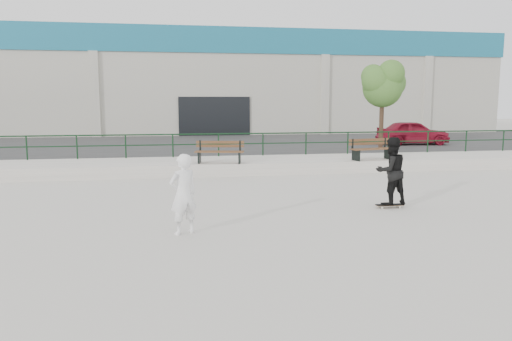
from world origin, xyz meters
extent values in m
plane|color=beige|center=(0.00, 0.00, 0.00)|extent=(120.00, 120.00, 0.00)
cube|color=silver|center=(0.00, 9.50, 0.25)|extent=(30.00, 3.00, 0.50)
cube|color=#323232|center=(0.00, 18.00, 0.25)|extent=(60.00, 14.00, 0.50)
cylinder|color=black|center=(0.00, 10.80, 1.50)|extent=(28.00, 0.06, 0.06)
cylinder|color=black|center=(0.00, 10.80, 1.05)|extent=(28.00, 0.05, 0.05)
cylinder|color=black|center=(-9.00, 10.80, 1.00)|extent=(0.06, 0.06, 1.00)
cylinder|color=black|center=(-7.00, 10.80, 1.00)|extent=(0.06, 0.06, 1.00)
cylinder|color=black|center=(-5.00, 10.80, 1.00)|extent=(0.06, 0.06, 1.00)
cylinder|color=black|center=(-3.00, 10.80, 1.00)|extent=(0.06, 0.06, 1.00)
cylinder|color=black|center=(-1.00, 10.80, 1.00)|extent=(0.06, 0.06, 1.00)
cylinder|color=black|center=(1.00, 10.80, 1.00)|extent=(0.06, 0.06, 1.00)
cylinder|color=black|center=(3.00, 10.80, 1.00)|extent=(0.06, 0.06, 1.00)
cylinder|color=black|center=(5.00, 10.80, 1.00)|extent=(0.06, 0.06, 1.00)
cylinder|color=black|center=(7.00, 10.80, 1.00)|extent=(0.06, 0.06, 1.00)
cylinder|color=black|center=(9.00, 10.80, 1.00)|extent=(0.06, 0.06, 1.00)
cylinder|color=black|center=(11.00, 10.80, 1.00)|extent=(0.06, 0.06, 1.00)
cylinder|color=black|center=(13.00, 10.80, 1.00)|extent=(0.06, 0.06, 1.00)
cube|color=beige|center=(0.00, 32.00, 4.00)|extent=(44.00, 16.00, 8.00)
cube|color=#1C6F8E|center=(0.00, 32.00, 7.10)|extent=(44.20, 16.20, 1.80)
cube|color=black|center=(0.00, 23.95, 1.60)|extent=(5.00, 0.15, 3.20)
cube|color=beige|center=(-8.00, 23.90, 3.10)|extent=(0.60, 0.25, 6.20)
cube|color=beige|center=(8.00, 23.90, 3.10)|extent=(0.60, 0.25, 6.20)
cube|color=beige|center=(16.00, 23.90, 3.10)|extent=(0.60, 0.25, 6.20)
cube|color=#54341C|center=(-1.24, 8.22, 0.96)|extent=(1.90, 0.52, 0.04)
cube|color=#54341C|center=(-1.20, 8.40, 0.96)|extent=(1.90, 0.52, 0.04)
cube|color=#54341C|center=(-1.16, 8.59, 0.96)|extent=(1.90, 0.52, 0.04)
cube|color=#54341C|center=(-1.14, 8.68, 1.16)|extent=(1.89, 0.44, 0.11)
cube|color=#54341C|center=(-1.14, 8.68, 1.31)|extent=(1.89, 0.44, 0.11)
cube|color=black|center=(-1.98, 8.57, 0.72)|extent=(0.17, 0.54, 0.45)
cube|color=black|center=(-1.92, 8.84, 1.16)|extent=(0.07, 0.07, 0.45)
cube|color=black|center=(-0.42, 8.24, 0.72)|extent=(0.17, 0.54, 0.45)
cube|color=black|center=(-0.36, 8.51, 1.16)|extent=(0.07, 0.07, 0.45)
cube|color=#54341C|center=(5.25, 8.21, 0.96)|extent=(1.92, 0.53, 0.04)
cube|color=#54341C|center=(5.21, 8.40, 0.96)|extent=(1.92, 0.53, 0.04)
cube|color=#54341C|center=(5.17, 8.59, 0.96)|extent=(1.92, 0.53, 0.04)
cube|color=#54341C|center=(5.15, 8.67, 1.17)|extent=(1.90, 0.45, 0.11)
cube|color=#54341C|center=(5.15, 8.67, 1.32)|extent=(1.90, 0.45, 0.11)
cube|color=black|center=(4.42, 8.23, 0.73)|extent=(0.18, 0.54, 0.45)
cube|color=black|center=(4.36, 8.51, 1.17)|extent=(0.07, 0.07, 0.45)
cube|color=black|center=(6.00, 8.57, 0.73)|extent=(0.18, 0.54, 0.45)
cube|color=black|center=(5.94, 8.84, 1.17)|extent=(0.07, 0.07, 0.45)
cylinder|color=#4B3225|center=(7.43, 12.64, 1.83)|extent=(0.22, 0.22, 2.66)
sphere|color=#386324|center=(7.43, 12.64, 3.61)|extent=(2.00, 2.00, 2.00)
sphere|color=#386324|center=(7.98, 12.97, 3.83)|extent=(1.55, 1.55, 1.55)
sphere|color=#386324|center=(6.98, 12.41, 3.94)|extent=(1.44, 1.44, 1.44)
sphere|color=#386324|center=(7.65, 12.19, 4.27)|extent=(1.33, 1.33, 1.33)
sphere|color=#386324|center=(7.09, 13.08, 4.16)|extent=(1.22, 1.22, 1.22)
imported|color=maroon|center=(10.31, 14.88, 1.17)|extent=(4.09, 2.02, 1.34)
cube|color=black|center=(2.90, 1.67, 0.09)|extent=(0.78, 0.21, 0.02)
cube|color=brown|center=(2.90, 1.67, 0.07)|extent=(0.78, 0.21, 0.01)
cube|color=#A5A5AA|center=(2.64, 1.67, 0.04)|extent=(0.06, 0.16, 0.03)
cube|color=#A5A5AA|center=(3.16, 1.66, 0.04)|extent=(0.06, 0.16, 0.03)
cylinder|color=beige|center=(2.64, 1.58, 0.03)|extent=(0.06, 0.03, 0.06)
cylinder|color=beige|center=(2.65, 1.77, 0.03)|extent=(0.06, 0.03, 0.06)
cylinder|color=beige|center=(3.16, 1.57, 0.03)|extent=(0.06, 0.03, 0.06)
cylinder|color=beige|center=(3.17, 1.76, 0.03)|extent=(0.06, 0.03, 0.06)
imported|color=black|center=(2.90, 1.67, 1.03)|extent=(1.02, 0.85, 1.88)
imported|color=white|center=(-2.85, -0.12, 0.91)|extent=(0.79, 0.69, 1.81)
camera|label=1|loc=(-3.11, -11.16, 3.00)|focal=35.00mm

